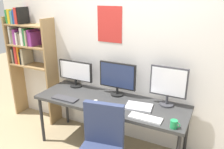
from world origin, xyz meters
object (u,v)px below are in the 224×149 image
object	(u,v)px
monitor_left	(75,72)
keyboard_left	(65,99)
monitor_center	(117,77)
keyboard_right	(145,118)
desk	(110,104)
laptop_closed	(139,107)
computer_mouse	(95,101)
monitor_right	(168,84)
bookshelf	(27,49)
coffee_mug	(174,124)

from	to	relation	value
monitor_left	keyboard_left	distance (m)	0.51
monitor_center	keyboard_right	world-z (taller)	monitor_center
keyboard_left	desk	bearing A→B (deg)	22.33
desk	keyboard_right	size ratio (longest dim) A/B	5.40
keyboard_right	desk	bearing A→B (deg)	157.67
desk	laptop_closed	size ratio (longest dim) A/B	6.31
monitor_center	monitor_left	bearing A→B (deg)	-180.00
keyboard_left	laptop_closed	size ratio (longest dim) A/B	1.11
desk	computer_mouse	world-z (taller)	computer_mouse
laptop_closed	keyboard_right	bearing A→B (deg)	-62.27
monitor_center	keyboard_left	bearing A→B (deg)	-141.70
keyboard_left	laptop_closed	xyz separation A→B (m)	(0.96, 0.22, 0.00)
monitor_center	monitor_right	bearing A→B (deg)	-0.00
bookshelf	keyboard_left	world-z (taller)	bookshelf
desk	coffee_mug	size ratio (longest dim) A/B	19.05
computer_mouse	laptop_closed	size ratio (longest dim) A/B	0.30
keyboard_left	coffee_mug	bearing A→B (deg)	-1.74
monitor_center	bookshelf	bearing A→B (deg)	179.36
desk	computer_mouse	size ratio (longest dim) A/B	21.03
computer_mouse	coffee_mug	size ratio (longest dim) A/B	0.91
monitor_left	coffee_mug	bearing A→B (deg)	-17.15
monitor_center	keyboard_left	xyz separation A→B (m)	(-0.56, -0.44, -0.25)
monitor_center	computer_mouse	world-z (taller)	monitor_center
bookshelf	monitor_center	size ratio (longest dim) A/B	3.56
keyboard_right	monitor_center	bearing A→B (deg)	141.70
keyboard_right	monitor_left	bearing A→B (deg)	160.51
monitor_center	computer_mouse	bearing A→B (deg)	-114.18
desk	laptop_closed	bearing A→B (deg)	-1.73
monitor_right	keyboard_left	bearing A→B (deg)	-160.51
bookshelf	computer_mouse	bearing A→B (deg)	-13.69
monitor_center	keyboard_right	bearing A→B (deg)	-38.30
monitor_left	laptop_closed	xyz separation A→B (m)	(1.09, -0.22, -0.21)
bookshelf	keyboard_left	size ratio (longest dim) A/B	5.26
monitor_right	laptop_closed	size ratio (longest dim) A/B	1.58
monitor_right	computer_mouse	world-z (taller)	monitor_right
monitor_center	keyboard_left	size ratio (longest dim) A/B	1.48
bookshelf	laptop_closed	world-z (taller)	bookshelf
keyboard_right	laptop_closed	bearing A→B (deg)	125.91
desk	monitor_right	world-z (taller)	monitor_right
desk	monitor_left	bearing A→B (deg)	162.89
monitor_center	coffee_mug	world-z (taller)	monitor_center
monitor_left	monitor_right	distance (m)	1.38
keyboard_right	coffee_mug	distance (m)	0.33
monitor_left	monitor_center	distance (m)	0.69
monitor_center	monitor_right	distance (m)	0.69
keyboard_right	keyboard_left	bearing A→B (deg)	180.00
monitor_right	desk	bearing A→B (deg)	-162.89
bookshelf	monitor_right	bearing A→B (deg)	-0.45
keyboard_left	computer_mouse	size ratio (longest dim) A/B	3.71
laptop_closed	coffee_mug	world-z (taller)	coffee_mug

